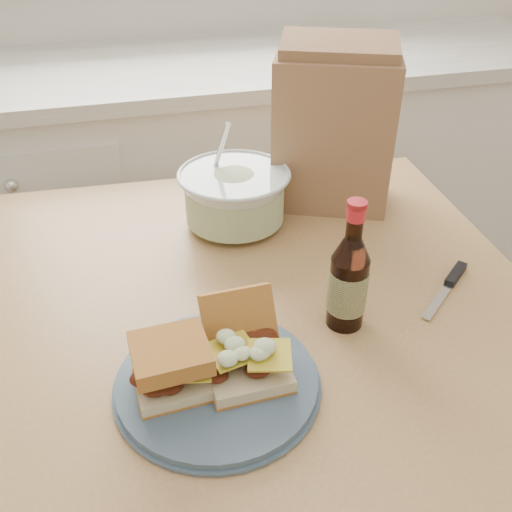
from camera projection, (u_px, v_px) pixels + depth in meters
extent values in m
cube|color=silver|center=(194.00, 205.00, 1.96)|extent=(2.40, 0.60, 0.90)
cube|color=silver|center=(184.00, 67.00, 1.69)|extent=(2.50, 0.64, 0.04)
cube|color=tan|center=(256.00, 312.00, 0.97)|extent=(1.02, 1.02, 0.04)
cube|color=tan|center=(59.00, 348.00, 1.48)|extent=(0.07, 0.07, 0.77)
cube|color=tan|center=(373.00, 305.00, 1.62)|extent=(0.07, 0.07, 0.77)
cylinder|color=#44596E|center=(217.00, 382.00, 0.80)|extent=(0.28, 0.28, 0.02)
cube|color=beige|center=(174.00, 381.00, 0.78)|extent=(0.11, 0.10, 0.02)
cube|color=gold|center=(172.00, 364.00, 0.76)|extent=(0.06, 0.06, 0.00)
cube|color=#B86930|center=(170.00, 353.00, 0.75)|extent=(0.11, 0.10, 0.03)
cube|color=beige|center=(247.00, 370.00, 0.79)|extent=(0.11, 0.10, 0.02)
cube|color=gold|center=(247.00, 352.00, 0.77)|extent=(0.07, 0.07, 0.00)
cube|color=#B86930|center=(239.00, 321.00, 0.82)|extent=(0.11, 0.08, 0.09)
cone|color=silver|center=(235.00, 199.00, 1.14)|extent=(0.21, 0.21, 0.11)
cylinder|color=beige|center=(235.00, 202.00, 1.14)|extent=(0.20, 0.20, 0.07)
torus|color=silver|center=(234.00, 174.00, 1.10)|extent=(0.22, 0.22, 0.01)
cylinder|color=silver|center=(220.00, 152.00, 1.10)|extent=(0.03, 0.09, 0.15)
cylinder|color=black|center=(347.00, 292.00, 0.88)|extent=(0.06, 0.06, 0.12)
cone|color=black|center=(352.00, 248.00, 0.84)|extent=(0.06, 0.06, 0.04)
cylinder|color=black|center=(355.00, 222.00, 0.81)|extent=(0.02, 0.02, 0.05)
cylinder|color=red|center=(356.00, 213.00, 0.80)|extent=(0.03, 0.03, 0.02)
cylinder|color=maroon|center=(357.00, 204.00, 0.79)|extent=(0.03, 0.03, 0.01)
cylinder|color=#3A4120|center=(347.00, 289.00, 0.88)|extent=(0.06, 0.06, 0.07)
cube|color=silver|center=(439.00, 299.00, 0.96)|extent=(0.11, 0.09, 0.00)
cube|color=black|center=(456.00, 274.00, 1.01)|extent=(0.07, 0.06, 0.01)
cube|color=#8E6245|center=(333.00, 132.00, 1.16)|extent=(0.28, 0.24, 0.31)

